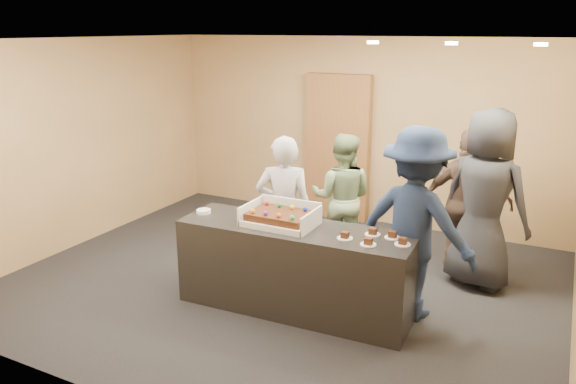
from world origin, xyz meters
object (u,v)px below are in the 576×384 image
(sheet_cake, at_px, (280,215))
(person_server_grey, at_px, (284,212))
(person_dark_suit, at_px, (485,199))
(plate_stack, at_px, (204,211))
(person_brown_extra, at_px, (467,203))
(cake_box, at_px, (281,219))
(storage_cabinet, at_px, (338,148))
(serving_counter, at_px, (295,269))
(person_sage_man, at_px, (342,198))
(person_navy_man, at_px, (415,224))

(sheet_cake, distance_m, person_server_grey, 0.56)
(person_dark_suit, bearing_deg, plate_stack, 47.48)
(plate_stack, relative_size, person_brown_extra, 0.09)
(person_brown_extra, bearing_deg, cake_box, 38.34)
(person_dark_suit, bearing_deg, person_server_grey, 44.11)
(storage_cabinet, distance_m, person_dark_suit, 2.75)
(person_server_grey, bearing_deg, serving_counter, 105.79)
(cake_box, height_order, person_dark_suit, person_dark_suit)
(storage_cabinet, relative_size, person_brown_extra, 1.26)
(serving_counter, xyz_separation_m, person_brown_extra, (1.37, 1.71, 0.41))
(serving_counter, relative_size, storage_cabinet, 1.10)
(cake_box, bearing_deg, person_brown_extra, 47.59)
(cake_box, relative_size, person_sage_man, 0.45)
(storage_cabinet, bearing_deg, person_server_grey, -81.62)
(storage_cabinet, xyz_separation_m, cake_box, (0.57, -2.90, -0.14))
(person_brown_extra, distance_m, person_dark_suit, 0.35)
(serving_counter, bearing_deg, person_brown_extra, 49.05)
(plate_stack, height_order, person_dark_suit, person_dark_suit)
(serving_counter, height_order, person_navy_man, person_navy_man)
(cake_box, distance_m, person_brown_extra, 2.28)
(person_navy_man, distance_m, person_dark_suit, 1.14)
(person_sage_man, relative_size, person_navy_man, 0.83)
(cake_box, distance_m, plate_stack, 0.91)
(person_server_grey, relative_size, person_brown_extra, 0.99)
(serving_counter, distance_m, cake_box, 0.53)
(storage_cabinet, relative_size, cake_box, 3.04)
(storage_cabinet, bearing_deg, person_brown_extra, -29.93)
(serving_counter, distance_m, person_brown_extra, 2.23)
(sheet_cake, distance_m, person_dark_suit, 2.30)
(plate_stack, bearing_deg, cake_box, 4.73)
(cake_box, relative_size, plate_stack, 4.66)
(person_sage_man, bearing_deg, storage_cabinet, -77.66)
(person_server_grey, bearing_deg, plate_stack, 16.38)
(cake_box, height_order, person_navy_man, person_navy_man)
(serving_counter, height_order, person_dark_suit, person_dark_suit)
(person_server_grey, relative_size, person_navy_man, 0.89)
(storage_cabinet, xyz_separation_m, plate_stack, (-0.33, -2.98, -0.17))
(person_server_grey, xyz_separation_m, person_dark_suit, (1.98, 0.98, 0.15))
(sheet_cake, bearing_deg, serving_counter, -0.00)
(plate_stack, distance_m, person_sage_man, 1.81)
(sheet_cake, relative_size, plate_stack, 3.98)
(storage_cabinet, bearing_deg, sheet_cake, -78.97)
(person_dark_suit, bearing_deg, storage_cabinet, -14.12)
(sheet_cake, xyz_separation_m, person_brown_extra, (1.54, 1.71, -0.13))
(sheet_cake, bearing_deg, storage_cabinet, 101.03)
(person_sage_man, bearing_deg, person_navy_man, 127.36)
(sheet_cake, height_order, person_navy_man, person_navy_man)
(serving_counter, xyz_separation_m, sheet_cake, (-0.17, 0.00, 0.55))
(sheet_cake, bearing_deg, person_sage_man, 86.34)
(person_navy_man, height_order, person_brown_extra, person_navy_man)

